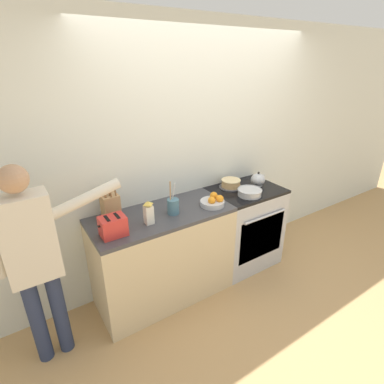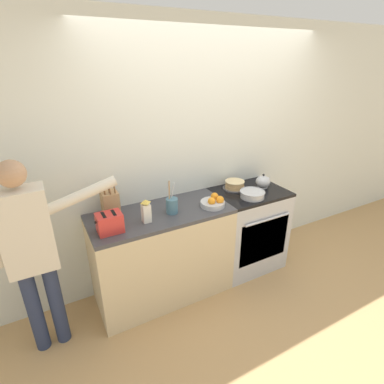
# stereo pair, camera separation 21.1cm
# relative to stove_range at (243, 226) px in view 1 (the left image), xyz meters

# --- Properties ---
(ground_plane) EXTENTS (16.00, 16.00, 0.00)m
(ground_plane) POSITION_rel_stove_range_xyz_m (-0.33, -0.29, -0.47)
(ground_plane) COLOR tan
(wall_back) EXTENTS (8.00, 0.04, 2.60)m
(wall_back) POSITION_rel_stove_range_xyz_m (-0.33, 0.32, 0.83)
(wall_back) COLOR silver
(wall_back) RESTS_ON ground_plane
(counter_cabinet) EXTENTS (1.31, 0.59, 0.93)m
(counter_cabinet) POSITION_rel_stove_range_xyz_m (-1.03, 0.00, -0.00)
(counter_cabinet) COLOR beige
(counter_cabinet) RESTS_ON ground_plane
(stove_range) EXTENTS (0.75, 0.62, 0.93)m
(stove_range) POSITION_rel_stove_range_xyz_m (0.00, 0.00, 0.00)
(stove_range) COLOR #B7BABF
(stove_range) RESTS_ON ground_plane
(layer_cake) EXTENTS (0.25, 0.25, 0.09)m
(layer_cake) POSITION_rel_stove_range_xyz_m (-0.11, 0.13, 0.51)
(layer_cake) COLOR #4C4C51
(layer_cake) RESTS_ON stove_range
(tea_kettle) EXTENTS (0.19, 0.16, 0.16)m
(tea_kettle) POSITION_rel_stove_range_xyz_m (0.18, 0.02, 0.53)
(tea_kettle) COLOR #B7BABF
(tea_kettle) RESTS_ON stove_range
(mixing_bowl) EXTENTS (0.25, 0.25, 0.07)m
(mixing_bowl) POSITION_rel_stove_range_xyz_m (-0.09, -0.14, 0.50)
(mixing_bowl) COLOR #B7BABF
(mixing_bowl) RESTS_ON stove_range
(knife_block) EXTENTS (0.14, 0.15, 0.32)m
(knife_block) POSITION_rel_stove_range_xyz_m (-1.44, 0.16, 0.58)
(knife_block) COLOR tan
(knife_block) RESTS_ON counter_cabinet
(utensil_crock) EXTENTS (0.11, 0.11, 0.31)m
(utensil_crock) POSITION_rel_stove_range_xyz_m (-0.94, -0.05, 0.54)
(utensil_crock) COLOR #477084
(utensil_crock) RESTS_ON counter_cabinet
(fruit_bowl) EXTENTS (0.23, 0.23, 0.11)m
(fruit_bowl) POSITION_rel_stove_range_xyz_m (-0.54, -0.12, 0.51)
(fruit_bowl) COLOR #B7BABF
(fruit_bowl) RESTS_ON counter_cabinet
(toaster) EXTENTS (0.22, 0.15, 0.16)m
(toaster) POSITION_rel_stove_range_xyz_m (-1.52, -0.11, 0.55)
(toaster) COLOR red
(toaster) RESTS_ON counter_cabinet
(milk_carton) EXTENTS (0.07, 0.07, 0.21)m
(milk_carton) POSITION_rel_stove_range_xyz_m (-1.20, -0.10, 0.56)
(milk_carton) COLOR white
(milk_carton) RESTS_ON counter_cabinet
(person_baker) EXTENTS (0.92, 0.20, 1.62)m
(person_baker) POSITION_rel_stove_range_xyz_m (-2.09, -0.11, 0.50)
(person_baker) COLOR #283351
(person_baker) RESTS_ON ground_plane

